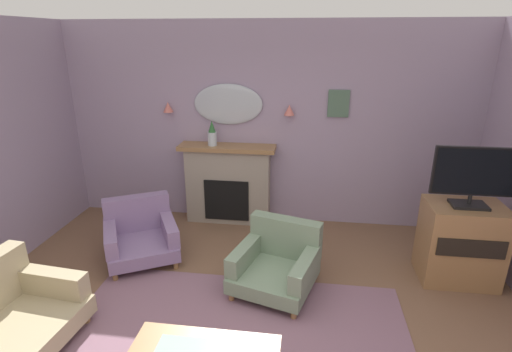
{
  "coord_description": "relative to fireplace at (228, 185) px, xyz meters",
  "views": [
    {
      "loc": [
        0.58,
        -2.34,
        2.6
      ],
      "look_at": [
        0.02,
        1.8,
        1.1
      ],
      "focal_mm": 27.35,
      "sensor_mm": 36.0,
      "label": 1
    }
  ],
  "objects": [
    {
      "name": "armchair_in_corner",
      "position": [
        0.85,
        -1.52,
        -0.27
      ],
      "size": [
        1.0,
        1.01,
        0.71
      ],
      "color": "gray",
      "rests_on": "ground"
    },
    {
      "name": "wall_sconce_right",
      "position": [
        0.85,
        0.09,
        1.09
      ],
      "size": [
        0.14,
        0.14,
        0.14
      ],
      "primitive_type": "cone",
      "color": "#D17066"
    },
    {
      "name": "armchair_beside_couch",
      "position": [
        -0.88,
        -1.12,
        -0.27
      ],
      "size": [
        1.09,
        1.1,
        0.71
      ],
      "color": "gray",
      "rests_on": "ground"
    },
    {
      "name": "fireplace",
      "position": [
        0.0,
        0.0,
        0.0
      ],
      "size": [
        1.36,
        0.36,
        1.16
      ],
      "color": "gray",
      "rests_on": "ground"
    },
    {
      "name": "framed_picture",
      "position": [
        1.5,
        0.15,
        1.18
      ],
      "size": [
        0.28,
        0.03,
        0.36
      ],
      "primitive_type": "cube",
      "color": "#4C6B56"
    },
    {
      "name": "wall_back",
      "position": [
        0.53,
        0.22,
        0.84
      ],
      "size": [
        6.71,
        0.1,
        2.82
      ],
      "primitive_type": "cube",
      "color": "#9E8CA8",
      "rests_on": "ground"
    },
    {
      "name": "wall_mirror",
      "position": [
        -0.0,
        0.14,
        1.14
      ],
      "size": [
        0.96,
        0.06,
        0.56
      ],
      "primitive_type": "ellipsoid",
      "color": "#B2BCC6"
    },
    {
      "name": "wall_sconce_left",
      "position": [
        -0.85,
        0.09,
        1.09
      ],
      "size": [
        0.14,
        0.14,
        0.14
      ],
      "primitive_type": "cone",
      "color": "#D17066"
    },
    {
      "name": "mantel_vase_right",
      "position": [
        -0.2,
        -0.03,
        0.75
      ],
      "size": [
        0.13,
        0.13,
        0.35
      ],
      "color": "silver",
      "rests_on": "fireplace"
    },
    {
      "name": "tv_flatscreen",
      "position": [
        2.83,
        -1.12,
        0.68
      ],
      "size": [
        0.84,
        0.24,
        0.65
      ],
      "color": "black",
      "rests_on": "tv_cabinet"
    },
    {
      "name": "tv_cabinet",
      "position": [
        2.83,
        -1.1,
        -0.12
      ],
      "size": [
        0.8,
        0.57,
        0.9
      ],
      "color": "olive",
      "rests_on": "ground"
    }
  ]
}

